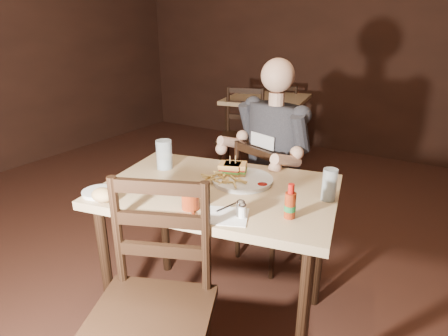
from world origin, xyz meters
The scene contains 24 objects.
room_shell centered at (0.00, 0.00, 1.40)m, with size 7.00×7.00×7.00m.
main_table centered at (0.15, 0.25, 0.68)m, with size 1.20×0.92×0.77m.
bg_table centered at (-0.67, 2.50, 0.68)m, with size 0.92×0.92×0.77m.
chair_far centered at (0.15, 0.90, 0.41)m, with size 0.38×0.42×0.83m, color black, non-canonical shape.
chair_near centered at (0.23, -0.34, 0.48)m, with size 0.44×0.48×0.95m, color black, non-canonical shape.
bg_chair_far centered at (-0.67, 3.05, 0.42)m, with size 0.39×0.43×0.85m, color black, non-canonical shape.
bg_chair_near centered at (-0.67, 1.95, 0.46)m, with size 0.42×0.46×0.92m, color black, non-canonical shape.
diner centered at (0.14, 0.85, 0.87)m, with size 0.51×0.40×0.89m, color #323237, non-canonical shape.
dinner_plate centered at (0.22, 0.36, 0.78)m, with size 0.29×0.29×0.02m, color white.
sandwich_left centered at (0.14, 0.38, 0.83)m, with size 0.10×0.09×0.09m, color gold, non-canonical shape.
sandwich_right centered at (0.16, 0.39, 0.83)m, with size 0.11×0.09×0.09m, color gold, non-canonical shape.
fries_pile centered at (0.17, 0.30, 0.80)m, with size 0.25×0.18×0.04m, color #E0BE65, non-canonical shape.
ketchup_dollop centered at (0.34, 0.34, 0.79)m, with size 0.05×0.05×0.01m, color maroon.
glass_left centered at (-0.22, 0.31, 0.85)m, with size 0.08×0.08×0.15m, color silver.
glass_right centered at (0.63, 0.39, 0.84)m, with size 0.06×0.06×0.14m, color silver.
hot_sauce centered at (0.55, 0.15, 0.84)m, with size 0.04×0.04×0.14m, color maroon, non-canonical shape.
salt_shaker centered at (0.39, 0.05, 0.80)m, with size 0.03×0.03×0.06m, color white, non-canonical shape.
pepper_shaker centered at (0.38, 0.05, 0.80)m, with size 0.04×0.04×0.07m, color #38332D, non-canonical shape.
syrup_dispenser centered at (0.17, 0.01, 0.82)m, with size 0.08×0.08×0.10m, color maroon, non-canonical shape.
napkin centered at (0.34, 0.02, 0.77)m, with size 0.17×0.16×0.00m, color white.
knife centered at (0.22, -0.04, 0.78)m, with size 0.01×0.19×0.00m, color silver.
fork centered at (0.30, 0.10, 0.78)m, with size 0.01×0.14×0.00m, color silver.
side_plate centered at (-0.26, -0.10, 0.78)m, with size 0.15×0.15×0.01m, color white.
bread_roll centered at (-0.17, -0.15, 0.81)m, with size 0.10×0.08×0.06m, color tan.
Camera 1 is at (1.02, -1.11, 1.48)m, focal length 30.00 mm.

